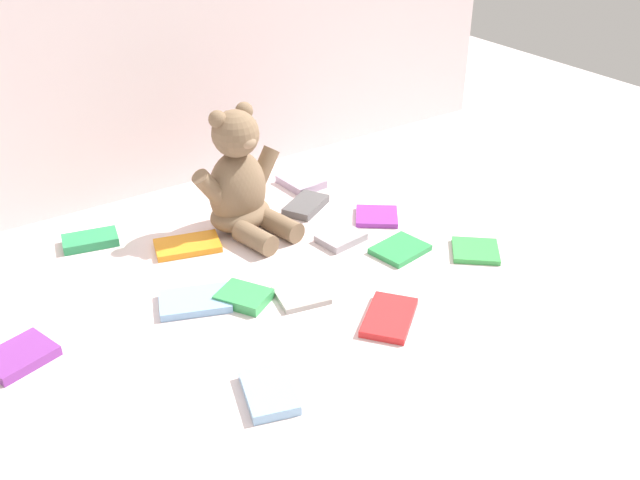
# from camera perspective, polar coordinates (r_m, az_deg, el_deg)

# --- Properties ---
(ground_plane) EXTENTS (3.20, 3.20, 0.00)m
(ground_plane) POSITION_cam_1_polar(r_m,az_deg,el_deg) (1.51, -1.85, -1.60)
(ground_plane) COLOR silver
(backdrop_drape) EXTENTS (1.85, 0.03, 0.70)m
(backdrop_drape) POSITION_cam_1_polar(r_m,az_deg,el_deg) (1.77, -10.80, 15.14)
(backdrop_drape) COLOR silver
(backdrop_drape) RESTS_ON ground_plane
(teddy_bear) EXTENTS (0.24, 0.23, 0.28)m
(teddy_bear) POSITION_cam_1_polar(r_m,az_deg,el_deg) (1.59, -6.36, 4.33)
(teddy_bear) COLOR #7A6047
(teddy_bear) RESTS_ON ground_plane
(book_case_0) EXTENTS (0.11, 0.12, 0.02)m
(book_case_0) POSITION_cam_1_polar(r_m,az_deg,el_deg) (1.39, -6.07, -4.52)
(book_case_0) COLOR green
(book_case_0) RESTS_ON ground_plane
(book_case_1) EXTENTS (0.15, 0.12, 0.01)m
(book_case_1) POSITION_cam_1_polar(r_m,az_deg,el_deg) (1.57, -10.46, -0.43)
(book_case_1) COLOR orange
(book_case_1) RESTS_ON ground_plane
(book_case_2) EXTENTS (0.12, 0.11, 0.01)m
(book_case_2) POSITION_cam_1_polar(r_m,az_deg,el_deg) (1.54, 6.37, -0.74)
(book_case_2) COLOR green
(book_case_2) RESTS_ON ground_plane
(book_case_3) EXTENTS (0.13, 0.13, 0.01)m
(book_case_3) POSITION_cam_1_polar(r_m,az_deg,el_deg) (1.67, 4.52, 1.89)
(book_case_3) COLOR purple
(book_case_3) RESTS_ON ground_plane
(book_case_4) EXTENTS (0.10, 0.09, 0.02)m
(book_case_4) POSITION_cam_1_polar(r_m,az_deg,el_deg) (1.57, 1.67, 0.18)
(book_case_4) COLOR #9B929B
(book_case_4) RESTS_ON ground_plane
(book_case_5) EXTENTS (0.13, 0.11, 0.02)m
(book_case_5) POSITION_cam_1_polar(r_m,az_deg,el_deg) (1.34, -22.73, -8.49)
(book_case_5) COLOR #7D308E
(book_case_5) RESTS_ON ground_plane
(book_case_6) EXTENTS (0.11, 0.13, 0.02)m
(book_case_6) POSITION_cam_1_polar(r_m,az_deg,el_deg) (1.18, -4.08, -11.94)
(book_case_6) COLOR #8DBCE5
(book_case_6) RESTS_ON ground_plane
(book_case_7) EXTENTS (0.11, 0.11, 0.01)m
(book_case_7) POSITION_cam_1_polar(r_m,az_deg,el_deg) (1.39, -1.51, -4.37)
(book_case_7) COLOR #A5A19B
(book_case_7) RESTS_ON ground_plane
(book_case_8) EXTENTS (0.14, 0.14, 0.01)m
(book_case_8) POSITION_cam_1_polar(r_m,az_deg,el_deg) (1.57, 12.24, -0.83)
(book_case_8) COLOR green
(book_case_8) RESTS_ON ground_plane
(book_case_9) EXTENTS (0.16, 0.15, 0.01)m
(book_case_9) POSITION_cam_1_polar(r_m,az_deg,el_deg) (1.34, 5.51, -6.12)
(book_case_9) COLOR red
(book_case_9) RESTS_ON ground_plane
(book_case_10) EXTENTS (0.09, 0.11, 0.02)m
(book_case_10) POSITION_cam_1_polar(r_m,az_deg,el_deg) (1.82, -1.50, 4.64)
(book_case_10) COLOR #A691AC
(book_case_10) RESTS_ON ground_plane
(book_case_11) EXTENTS (0.14, 0.12, 0.02)m
(book_case_11) POSITION_cam_1_polar(r_m,az_deg,el_deg) (1.71, -1.13, 2.77)
(book_case_11) COLOR #514F51
(book_case_11) RESTS_ON ground_plane
(book_case_12) EXTENTS (0.13, 0.09, 0.02)m
(book_case_12) POSITION_cam_1_polar(r_m,az_deg,el_deg) (1.64, -17.76, -0.02)
(book_case_12) COLOR #298C51
(book_case_12) RESTS_ON ground_plane
(book_case_13) EXTENTS (0.16, 0.13, 0.02)m
(book_case_13) POSITION_cam_1_polar(r_m,az_deg,el_deg) (1.39, -9.88, -4.81)
(book_case_13) COLOR #83B1DD
(book_case_13) RESTS_ON ground_plane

